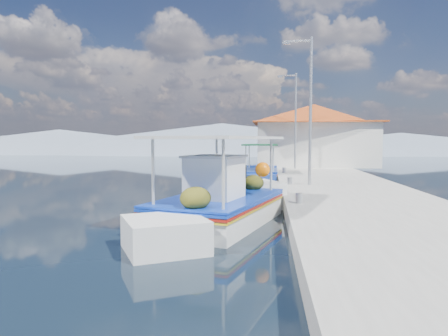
# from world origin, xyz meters

# --- Properties ---
(ground) EXTENTS (160.00, 160.00, 0.00)m
(ground) POSITION_xyz_m (0.00, 0.00, 0.00)
(ground) COLOR black
(ground) RESTS_ON ground
(quay) EXTENTS (5.00, 44.00, 0.50)m
(quay) POSITION_xyz_m (5.90, 6.00, 0.25)
(quay) COLOR #AEAAA2
(quay) RESTS_ON ground
(bollards) EXTENTS (0.20, 17.20, 0.30)m
(bollards) POSITION_xyz_m (3.80, 5.25, 0.65)
(bollards) COLOR #A5A8AD
(bollards) RESTS_ON quay
(main_caique) EXTENTS (3.92, 7.92, 2.72)m
(main_caique) POSITION_xyz_m (1.53, -3.81, 0.52)
(main_caique) COLOR white
(main_caique) RESTS_ON ground
(caique_green_canopy) EXTENTS (1.96, 6.26, 2.34)m
(caique_green_canopy) POSITION_xyz_m (2.48, 7.89, 0.35)
(caique_green_canopy) COLOR navy
(caique_green_canopy) RESTS_ON ground
(caique_blue_hull) EXTENTS (2.46, 6.95, 1.24)m
(caique_blue_hull) POSITION_xyz_m (-0.67, 10.86, 0.34)
(caique_blue_hull) COLOR navy
(caique_blue_hull) RESTS_ON ground
(harbor_building) EXTENTS (10.49, 10.49, 4.40)m
(harbor_building) POSITION_xyz_m (6.20, 15.00, 2.78)
(harbor_building) COLOR white
(harbor_building) RESTS_ON quay
(lamp_post_near) EXTENTS (1.21, 0.14, 6.00)m
(lamp_post_near) POSITION_xyz_m (4.51, 2.00, 3.85)
(lamp_post_near) COLOR #A5A8AD
(lamp_post_near) RESTS_ON quay
(lamp_post_far) EXTENTS (1.21, 0.14, 6.00)m
(lamp_post_far) POSITION_xyz_m (4.51, 11.00, 3.85)
(lamp_post_far) COLOR #A5A8AD
(lamp_post_far) RESTS_ON quay
(mountain_ridge) EXTENTS (171.40, 96.00, 5.50)m
(mountain_ridge) POSITION_xyz_m (6.54, 56.00, 2.04)
(mountain_ridge) COLOR gray
(mountain_ridge) RESTS_ON ground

